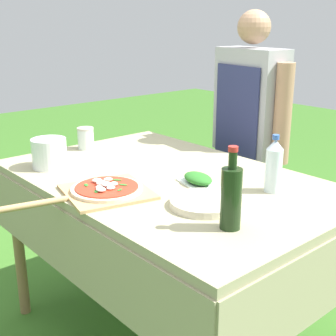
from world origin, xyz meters
TOP-DOWN VIEW (x-y plane):
  - prep_table at (0.00, 0.00)m, footprint 1.46×0.96m
  - person_cook at (-0.18, 0.73)m, footprint 0.56×0.23m
  - pizza_on_peel at (-0.02, -0.32)m, footprint 0.37×0.58m
  - oil_bottle at (0.50, -0.18)m, footprint 0.07×0.07m
  - water_bottle at (0.39, 0.19)m, footprint 0.06×0.06m
  - herb_container at (0.14, 0.03)m, footprint 0.20×0.15m
  - mixing_tub at (-0.45, -0.31)m, footprint 0.15×0.15m
  - plate_stack at (0.32, -0.11)m, footprint 0.25×0.25m
  - sauce_jar at (-0.62, -0.02)m, footprint 0.08×0.08m

SIDE VIEW (x-z plane):
  - prep_table at x=0.00m, z-range 0.31..1.13m
  - plate_stack at x=0.32m, z-range 0.82..0.84m
  - pizza_on_peel at x=-0.02m, z-range 0.81..0.86m
  - herb_container at x=0.14m, z-range 0.82..0.86m
  - sauce_jar at x=-0.62m, z-range 0.81..0.92m
  - mixing_tub at x=-0.45m, z-range 0.82..0.95m
  - person_cook at x=-0.18m, z-range 0.14..1.64m
  - water_bottle at x=0.39m, z-range 0.81..1.03m
  - oil_bottle at x=0.50m, z-range 0.79..1.06m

